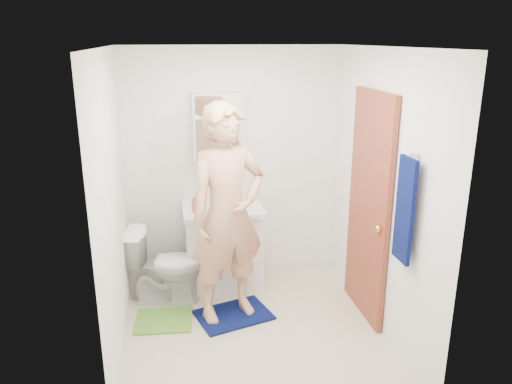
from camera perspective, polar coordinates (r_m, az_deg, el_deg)
floor at (r=4.57m, az=-0.27°, el=-15.60°), size 2.20×2.40×0.02m
ceiling at (r=3.84m, az=-0.32°, el=16.39°), size 2.20×2.40×0.02m
wall_back at (r=5.19m, az=-2.68°, el=3.10°), size 2.20×0.02×2.40m
wall_front at (r=2.94m, az=3.96°, el=-8.33°), size 2.20×0.02×2.40m
wall_left at (r=4.01m, az=-16.12°, el=-1.90°), size 0.02×2.40×2.40m
wall_right at (r=4.37m, az=14.19°, el=-0.16°), size 0.02×2.40×2.40m
vanity_cabinet at (r=5.15m, az=-3.75°, el=-6.43°), size 0.75×0.55×0.80m
countertop at (r=5.00m, az=-3.85°, el=-1.97°), size 0.79×0.59×0.05m
sink_basin at (r=4.99m, az=-3.85°, el=-1.81°), size 0.40×0.40×0.03m
faucet at (r=5.14m, az=-4.11°, el=-0.42°), size 0.03×0.03×0.12m
medicine_cabinet at (r=5.02m, az=-4.34°, el=7.26°), size 0.50×0.12×0.70m
mirror_panel at (r=4.96m, az=-4.26°, el=7.14°), size 0.46×0.01×0.66m
door at (r=4.53m, az=12.74°, el=-1.75°), size 0.05×0.80×2.05m
door_knob at (r=4.27m, az=13.84°, el=-4.10°), size 0.07×0.07×0.07m
towel at (r=3.83m, az=16.64°, el=-2.02°), size 0.03×0.24×0.80m
towel_hook at (r=3.74m, az=17.73°, el=4.11°), size 0.06×0.02×0.02m
toilet at (r=4.93m, az=-10.27°, el=-8.23°), size 0.78×0.52×0.74m
bath_mat at (r=4.76m, az=-2.58°, el=-13.85°), size 0.76×0.63×0.02m
green_rug at (r=4.75m, az=-10.49°, el=-14.23°), size 0.54×0.47×0.02m
soap_dispenser at (r=4.85m, az=-6.80°, el=-1.16°), size 0.10×0.10×0.19m
toothbrush_cup at (r=5.08m, az=-2.51°, el=-0.76°), size 0.14×0.14×0.09m
man at (r=4.34m, az=-3.26°, el=-2.58°), size 0.82×0.67×1.95m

